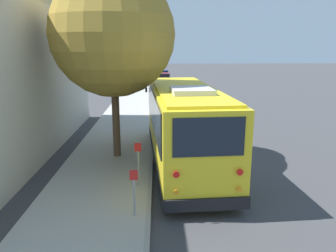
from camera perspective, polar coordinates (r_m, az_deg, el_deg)
name	(u,v)px	position (r m, az deg, el deg)	size (l,w,h in m)	color
ground_plane	(199,164)	(13.55, 5.48, -6.59)	(160.00, 160.00, 0.00)	#3D3D3F
sidewalk_slab	(107,163)	(13.58, -10.51, -6.39)	(80.00, 3.41, 0.15)	#A3A099
curb_strip	(151,163)	(13.42, -2.96, -6.40)	(80.00, 0.14, 0.15)	gray
shuttle_bus	(184,122)	(12.92, 2.85, 0.68)	(9.03, 3.17, 3.32)	yellow
parked_sedan_white	(168,102)	(24.79, -0.06, 4.19)	(4.62, 1.89, 1.27)	silver
parked_sedan_silver	(166,91)	(30.74, -0.29, 6.03)	(4.41, 2.02, 1.26)	#A8AAAF
parked_sedan_gray	(166,85)	(36.48, -0.26, 7.24)	(4.12, 1.78, 1.26)	slate
parked_sedan_maroon	(164,79)	(42.95, -0.78, 8.27)	(4.68, 1.87, 1.33)	maroon
parked_sedan_blue	(163,75)	(49.32, -0.91, 8.94)	(4.56, 1.92, 1.27)	navy
street_tree	(113,26)	(13.62, -9.58, 16.86)	(4.91, 4.91, 8.18)	brown
sign_post_near	(134,192)	(9.09, -5.93, -11.41)	(0.06, 0.22, 1.33)	gray
sign_post_far	(138,164)	(10.93, -5.21, -6.57)	(0.06, 0.22, 1.47)	gray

